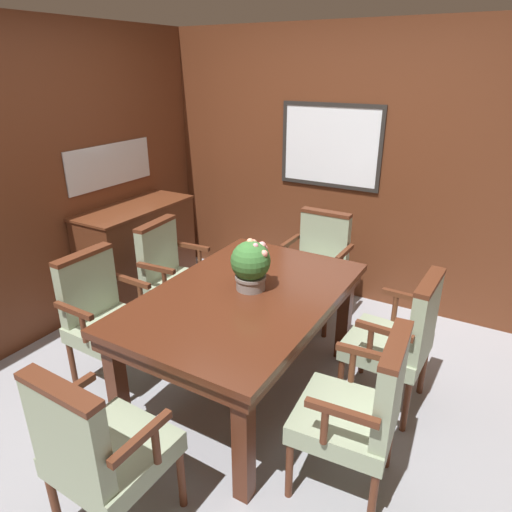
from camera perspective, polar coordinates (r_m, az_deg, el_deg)
ground_plane at (r=3.33m, az=-3.91°, el=-16.46°), size 14.00×14.00×0.00m
wall_back at (r=4.33m, az=9.69°, el=10.80°), size 7.20×0.08×2.45m
wall_left at (r=3.94m, az=-25.92°, el=7.62°), size 0.08×7.20×2.45m
dining_table at (r=2.96m, az=-1.47°, el=-6.30°), size 1.08×1.66×0.76m
chair_head_far at (r=3.99m, az=7.72°, el=-0.78°), size 0.54×0.50×0.95m
chair_right_far at (r=3.06m, az=17.52°, el=-9.52°), size 0.51×0.55×0.95m
chair_left_near at (r=3.33m, az=-18.51°, el=-6.89°), size 0.50×0.54×0.95m
chair_right_near at (r=2.45m, az=12.93°, el=-18.05°), size 0.53×0.56×0.95m
chair_left_far at (r=3.80m, az=-10.42°, el=-2.17°), size 0.52×0.56×0.95m
chair_head_near at (r=2.32m, az=-19.09°, el=-21.70°), size 0.54×0.50×0.95m
potted_plant at (r=2.89m, az=-0.65°, el=-1.04°), size 0.26×0.26×0.34m
sideboard_cabinet at (r=4.41m, az=-14.41°, el=0.24°), size 0.50×1.13×0.93m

